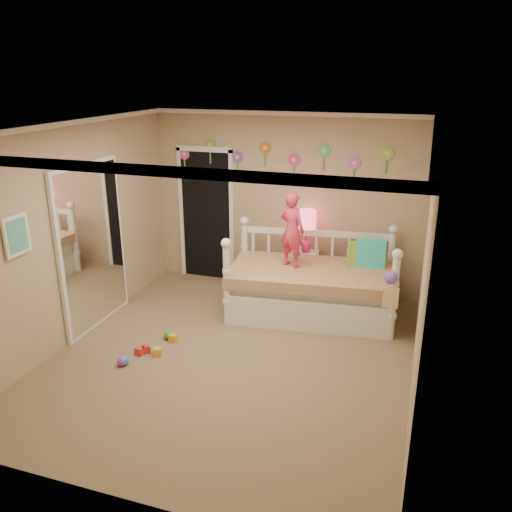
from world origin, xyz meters
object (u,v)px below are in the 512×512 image
(daybed, at_px, (312,273))
(child, at_px, (292,230))
(nightstand, at_px, (305,272))
(table_lamp, at_px, (306,225))

(daybed, height_order, child, child)
(daybed, relative_size, nightstand, 3.35)
(daybed, xyz_separation_m, nightstand, (-0.24, 0.66, -0.27))
(child, height_order, table_lamp, child)
(child, bearing_deg, nightstand, -72.36)
(child, xyz_separation_m, nightstand, (0.04, 0.65, -0.83))
(child, bearing_deg, daybed, -160.62)
(child, distance_m, nightstand, 1.06)
(daybed, bearing_deg, child, 171.04)
(daybed, bearing_deg, table_lamp, 103.60)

